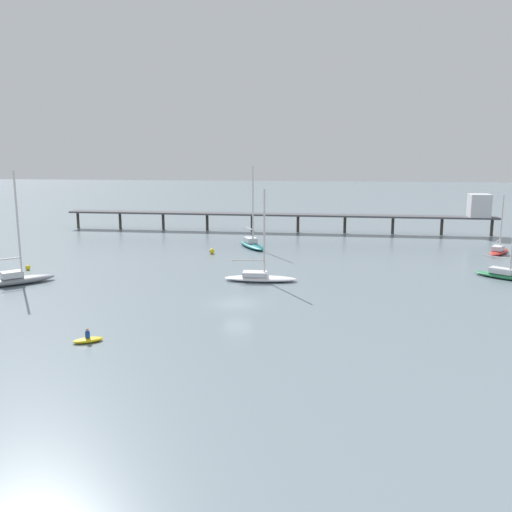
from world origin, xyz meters
name	(u,v)px	position (x,y,z in m)	size (l,w,h in m)	color
ground_plane	(237,304)	(0.00, 0.00, 0.00)	(400.00, 400.00, 0.00)	slate
pier	(346,212)	(12.51, 46.86, 3.74)	(76.05, 4.93, 7.10)	#4C4C51
sailboat_white	(260,276)	(1.19, 9.49, 0.56)	(8.26, 2.54, 10.37)	white
sailboat_red	(499,250)	(33.16, 29.64, 0.54)	(5.01, 6.67, 8.27)	red
sailboat_green	(506,273)	(29.19, 13.81, 0.63)	(7.03, 5.98, 10.66)	#287F4C
sailboat_gray	(18,278)	(-25.17, 5.05, 0.74)	(7.15, 6.91, 12.48)	gray
sailboat_teal	(252,243)	(-2.26, 31.02, 0.69)	(5.68, 8.41, 12.18)	#1E727A
dinghy_yellow	(88,339)	(-9.97, -12.11, 0.22)	(2.48, 2.02, 1.14)	yellow
mooring_buoy_near	(28,267)	(-27.82, 12.15, 0.31)	(0.62, 0.62, 0.62)	yellow
mooring_buoy_mid	(212,251)	(-7.27, 25.15, 0.37)	(0.74, 0.74, 0.74)	yellow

